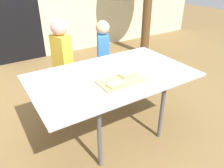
{
  "coord_description": "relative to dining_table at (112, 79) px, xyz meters",
  "views": [
    {
      "loc": [
        -1.03,
        -1.62,
        1.62
      ],
      "look_at": [
        -0.01,
        0.0,
        0.58
      ],
      "focal_mm": 35.11,
      "sensor_mm": 36.0,
      "label": 1
    }
  ],
  "objects": [
    {
      "name": "ground_plane",
      "position": [
        0.0,
        0.0,
        -0.63
      ],
      "size": [
        16.0,
        16.0,
        0.0
      ],
      "primitive_type": "plane",
      "color": "brown"
    },
    {
      "name": "house_door",
      "position": [
        -0.38,
        2.63,
        0.37
      ],
      "size": [
        0.9,
        0.02,
        2.0
      ],
      "primitive_type": "cube",
      "color": "black",
      "rests_on": "ground"
    },
    {
      "name": "plate_white_right",
      "position": [
        0.38,
        0.05,
        0.06
      ],
      "size": [
        0.23,
        0.23,
        0.01
      ],
      "primitive_type": "cylinder",
      "color": "white",
      "rests_on": "dining_table"
    },
    {
      "name": "cutting_board",
      "position": [
        -0.01,
        -0.16,
        0.06
      ],
      "size": [
        0.43,
        0.25,
        0.01
      ],
      "primitive_type": "cube",
      "color": "tan",
      "rests_on": "dining_table"
    },
    {
      "name": "child_right",
      "position": [
        0.35,
        0.79,
        -0.04
      ],
      "size": [
        0.23,
        0.28,
        1.02
      ],
      "color": "#332C4D",
      "rests_on": "ground"
    },
    {
      "name": "plate_white_left",
      "position": [
        -0.43,
        0.19,
        0.06
      ],
      "size": [
        0.23,
        0.23,
        0.01
      ],
      "primitive_type": "cylinder",
      "color": "white",
      "rests_on": "dining_table"
    },
    {
      "name": "pizza_slice_near_left",
      "position": [
        -0.11,
        -0.21,
        0.08
      ],
      "size": [
        0.16,
        0.11,
        0.02
      ],
      "color": "#E09B57",
      "rests_on": "cutting_board"
    },
    {
      "name": "child_left",
      "position": [
        -0.23,
        0.76,
        0.02
      ],
      "size": [
        0.2,
        0.27,
        1.11
      ],
      "color": "#3A355B",
      "rests_on": "ground"
    },
    {
      "name": "pizza_slice_far_right",
      "position": [
        0.09,
        -0.11,
        0.08
      ],
      "size": [
        0.16,
        0.1,
        0.02
      ],
      "color": "#E09B57",
      "rests_on": "cutting_board"
    },
    {
      "name": "dining_table",
      "position": [
        0.0,
        0.0,
        0.0
      ],
      "size": [
        1.59,
        0.96,
        0.68
      ],
      "color": "#B4ABB3",
      "rests_on": "ground"
    }
  ]
}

